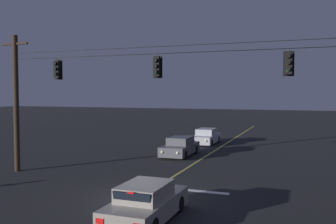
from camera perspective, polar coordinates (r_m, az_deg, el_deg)
ground_plane at (r=17.02m, az=-4.17°, el=-12.84°), size 180.00×180.00×0.00m
lane_centre_stripe at (r=24.75m, az=4.09°, el=-7.84°), size 0.14×60.00×0.01m
stop_bar_paint at (r=18.05m, az=3.96°, el=-11.92°), size 3.40×0.36×0.01m
signal_span_assembly at (r=18.64m, az=-1.08°, el=1.47°), size 20.12×0.32×7.99m
traffic_light_leftmost at (r=21.74m, az=-16.65°, el=6.26°), size 0.48×0.41×1.22m
traffic_light_left_inner at (r=18.75m, az=-1.75°, el=6.93°), size 0.48×0.41×1.22m
traffic_light_centre at (r=17.38m, az=17.98°, el=7.10°), size 0.48×0.41×1.22m
car_waiting_near_lane at (r=13.84m, az=-3.39°, el=-13.78°), size 1.80×4.33×1.39m
car_oncoming_lead at (r=27.54m, az=1.86°, el=-5.37°), size 1.80×4.42×1.39m
car_oncoming_trailing at (r=33.98m, az=5.86°, el=-3.81°), size 1.80×4.42×1.39m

